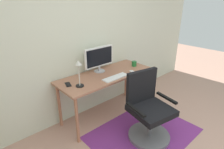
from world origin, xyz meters
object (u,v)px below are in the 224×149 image
(keyboard, at_px, (115,77))
(office_chair, at_px, (148,113))
(desk, at_px, (106,79))
(coffee_cup, at_px, (134,64))
(monitor, at_px, (99,58))
(cell_phone, at_px, (68,84))
(desk_lamp, at_px, (79,69))
(computer_mouse, at_px, (132,71))

(keyboard, xyz_separation_m, office_chair, (0.08, -0.58, -0.37))
(desk, bearing_deg, coffee_cup, -4.59)
(monitor, bearing_deg, cell_phone, -170.82)
(desk, height_order, coffee_cup, coffee_cup)
(monitor, distance_m, cell_phone, 0.68)
(monitor, distance_m, desk_lamp, 0.59)
(monitor, distance_m, coffee_cup, 0.67)
(computer_mouse, bearing_deg, cell_phone, 163.99)
(keyboard, bearing_deg, computer_mouse, -2.51)
(monitor, height_order, office_chair, monitor)
(monitor, relative_size, office_chair, 0.56)
(keyboard, xyz_separation_m, desk_lamp, (-0.55, 0.12, 0.24))
(computer_mouse, bearing_deg, desk_lamp, 171.27)
(coffee_cup, bearing_deg, office_chair, -125.15)
(desk, xyz_separation_m, office_chair, (0.08, -0.79, -0.29))
(computer_mouse, height_order, office_chair, office_chair)
(desk, xyz_separation_m, keyboard, (0.01, -0.21, 0.08))
(keyboard, bearing_deg, desk_lamp, 167.39)
(office_chair, bearing_deg, keyboard, 107.91)
(desk, bearing_deg, desk_lamp, -171.02)
(cell_phone, bearing_deg, coffee_cup, 12.01)
(desk, distance_m, cell_phone, 0.64)
(computer_mouse, bearing_deg, keyboard, 177.49)
(cell_phone, xyz_separation_m, desk_lamp, (0.10, -0.15, 0.24))
(desk, xyz_separation_m, computer_mouse, (0.36, -0.22, 0.09))
(computer_mouse, relative_size, desk_lamp, 0.28)
(cell_phone, relative_size, desk_lamp, 0.38)
(cell_phone, bearing_deg, monitor, 26.28)
(monitor, relative_size, desk_lamp, 1.46)
(desk_lamp, bearing_deg, keyboard, -12.61)
(desk, height_order, monitor, monitor)
(computer_mouse, xyz_separation_m, office_chair, (-0.27, -0.57, -0.38))
(keyboard, height_order, coffee_cup, coffee_cup)
(computer_mouse, distance_m, desk_lamp, 0.94)
(coffee_cup, distance_m, office_chair, 0.99)
(desk_lamp, bearing_deg, computer_mouse, -8.73)
(desk, height_order, keyboard, keyboard)
(keyboard, height_order, computer_mouse, computer_mouse)
(desk, bearing_deg, monitor, 89.85)
(office_chair, bearing_deg, cell_phone, 140.71)
(computer_mouse, relative_size, coffee_cup, 1.18)
(desk, height_order, computer_mouse, computer_mouse)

